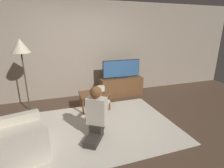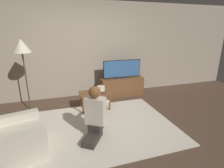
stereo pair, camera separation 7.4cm
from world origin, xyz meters
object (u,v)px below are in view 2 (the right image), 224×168
at_px(person_kneeling, 95,112).
at_px(table_lamp, 101,89).
at_px(tv, 122,69).
at_px(floor_lamp, 22,50).
at_px(armchair, 11,141).
at_px(coffee_table, 95,95).

xyz_separation_m(person_kneeling, table_lamp, (0.37, 1.04, 0.05)).
height_order(tv, floor_lamp, floor_lamp).
relative_size(floor_lamp, person_kneeling, 1.78).
distance_m(floor_lamp, armchair, 2.00).
height_order(coffee_table, table_lamp, table_lamp).
bearing_deg(table_lamp, tv, 43.14).
relative_size(tv, table_lamp, 6.08).
height_order(tv, table_lamp, tv).
height_order(floor_lamp, armchair, floor_lamp).
relative_size(armchair, table_lamp, 5.65).
xyz_separation_m(tv, person_kneeling, (-1.18, -1.80, -0.31)).
bearing_deg(tv, coffee_table, -144.55).
bearing_deg(coffee_table, floor_lamp, 165.58).
bearing_deg(coffee_table, tv, 35.45).
distance_m(coffee_table, person_kneeling, 1.15).
xyz_separation_m(tv, coffee_table, (-0.95, -0.67, -0.42)).
bearing_deg(floor_lamp, armchair, -92.35).
xyz_separation_m(armchair, table_lamp, (1.69, 1.15, 0.27)).
height_order(floor_lamp, person_kneeling, floor_lamp).
bearing_deg(person_kneeling, floor_lamp, -16.97).
relative_size(person_kneeling, table_lamp, 5.22).
bearing_deg(table_lamp, coffee_table, 146.67).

